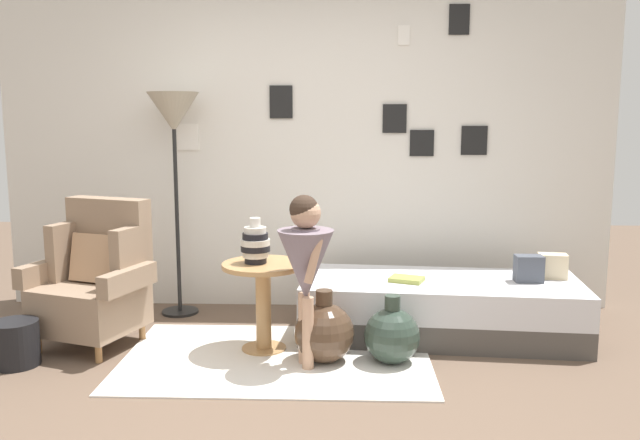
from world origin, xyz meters
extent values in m
plane|color=brown|center=(0.00, 0.00, 0.00)|extent=(12.00, 12.00, 0.00)
cube|color=silver|center=(0.00, 1.95, 1.30)|extent=(4.80, 0.10, 2.60)
cube|color=black|center=(1.31, 1.90, 1.33)|extent=(0.20, 0.02, 0.22)
cube|color=slate|center=(1.31, 1.89, 1.33)|extent=(0.15, 0.01, 0.17)
cube|color=black|center=(0.69, 1.90, 1.50)|extent=(0.18, 0.02, 0.22)
cube|color=gray|center=(0.69, 1.89, 1.50)|extent=(0.14, 0.01, 0.17)
cube|color=black|center=(-0.19, 1.90, 1.63)|extent=(0.18, 0.02, 0.25)
cube|color=gray|center=(-0.19, 1.89, 1.63)|extent=(0.14, 0.01, 0.20)
cube|color=black|center=(1.17, 1.90, 2.24)|extent=(0.15, 0.02, 0.22)
cube|color=silver|center=(1.17, 1.89, 2.24)|extent=(0.12, 0.01, 0.17)
cube|color=white|center=(0.75, 1.90, 2.13)|extent=(0.09, 0.02, 0.15)
cube|color=gray|center=(0.75, 1.89, 2.13)|extent=(0.07, 0.01, 0.11)
cube|color=black|center=(0.91, 1.90, 1.31)|extent=(0.19, 0.02, 0.20)
cube|color=#9C9C9A|center=(0.91, 1.89, 1.31)|extent=(0.14, 0.01, 0.16)
cube|color=white|center=(-0.92, 1.90, 1.36)|extent=(0.17, 0.02, 0.20)
cube|color=gray|center=(-0.92, 1.89, 1.36)|extent=(0.13, 0.01, 0.16)
cube|color=silver|center=(-0.11, 0.69, 0.01)|extent=(1.93, 1.25, 0.01)
cylinder|color=#9E7042|center=(-1.67, 0.74, 0.06)|extent=(0.04, 0.04, 0.12)
cylinder|color=#9E7042|center=(-1.22, 0.58, 0.06)|extent=(0.04, 0.04, 0.12)
cylinder|color=#9E7042|center=(-1.53, 1.16, 0.06)|extent=(0.04, 0.04, 0.12)
cylinder|color=#9E7042|center=(-1.07, 1.01, 0.06)|extent=(0.04, 0.04, 0.12)
cube|color=#8C725B|center=(-1.37, 0.87, 0.27)|extent=(0.75, 0.72, 0.30)
cube|color=#8C725B|center=(-1.30, 1.09, 0.70)|extent=(0.61, 0.33, 0.55)
cube|color=#8C725B|center=(-1.59, 1.05, 0.61)|extent=(0.18, 0.32, 0.39)
cube|color=#8C725B|center=(-1.09, 0.88, 0.61)|extent=(0.18, 0.32, 0.39)
cube|color=#8C725B|center=(-1.69, 0.96, 0.49)|extent=(0.25, 0.51, 0.14)
cube|color=#8C725B|center=(-1.07, 0.75, 0.49)|extent=(0.25, 0.51, 0.14)
cube|color=tan|center=(-1.34, 0.97, 0.58)|extent=(0.39, 0.27, 0.33)
cube|color=#4C4742|center=(0.98, 1.18, 0.09)|extent=(1.96, 0.96, 0.18)
cube|color=silver|center=(0.98, 1.18, 0.29)|extent=(1.96, 0.96, 0.22)
cube|color=beige|center=(1.76, 1.26, 0.49)|extent=(0.21, 0.15, 0.17)
cube|color=#474C56|center=(1.57, 1.15, 0.49)|extent=(0.18, 0.12, 0.18)
cylinder|color=tan|center=(-0.21, 0.84, 0.01)|extent=(0.29, 0.29, 0.02)
cylinder|color=tan|center=(-0.21, 0.84, 0.29)|extent=(0.10, 0.10, 0.53)
cylinder|color=tan|center=(-0.21, 0.84, 0.57)|extent=(0.53, 0.53, 0.03)
cylinder|color=black|center=(-0.26, 0.84, 0.60)|extent=(0.14, 0.14, 0.04)
cylinder|color=silver|center=(-0.26, 0.84, 0.64)|extent=(0.17, 0.17, 0.04)
cylinder|color=black|center=(-0.26, 0.84, 0.68)|extent=(0.19, 0.19, 0.04)
cylinder|color=silver|center=(-0.26, 0.84, 0.72)|extent=(0.19, 0.19, 0.04)
cylinder|color=black|center=(-0.26, 0.84, 0.76)|extent=(0.17, 0.17, 0.04)
cylinder|color=silver|center=(-0.26, 0.84, 0.80)|extent=(0.14, 0.14, 0.04)
cylinder|color=silver|center=(-0.26, 0.84, 0.85)|extent=(0.07, 0.07, 0.06)
cylinder|color=black|center=(-0.97, 1.65, 0.01)|extent=(0.28, 0.28, 0.02)
cylinder|color=black|center=(-0.97, 1.65, 0.82)|extent=(0.03, 0.03, 1.60)
cone|color=#9E937F|center=(-0.97, 1.65, 1.55)|extent=(0.38, 0.38, 0.30)
cylinder|color=tan|center=(0.09, 0.51, 0.23)|extent=(0.07, 0.07, 0.45)
cylinder|color=tan|center=(0.06, 0.61, 0.23)|extent=(0.07, 0.07, 0.45)
cone|color=slate|center=(0.08, 0.56, 0.64)|extent=(0.34, 0.34, 0.43)
cylinder|color=slate|center=(0.08, 0.56, 0.78)|extent=(0.17, 0.17, 0.16)
cylinder|color=tan|center=(0.13, 0.45, 0.70)|extent=(0.13, 0.08, 0.29)
cylinder|color=tan|center=(0.06, 0.68, 0.70)|extent=(0.13, 0.08, 0.29)
sphere|color=tan|center=(0.08, 0.56, 0.95)|extent=(0.18, 0.18, 0.18)
sphere|color=#38281E|center=(0.07, 0.56, 0.97)|extent=(0.17, 0.17, 0.17)
cube|color=#96A048|center=(0.74, 1.13, 0.42)|extent=(0.26, 0.23, 0.03)
sphere|color=#473323|center=(0.19, 0.65, 0.19)|extent=(0.38, 0.38, 0.38)
cylinder|color=#473323|center=(0.19, 0.65, 0.42)|extent=(0.11, 0.11, 0.09)
sphere|color=#2D3D33|center=(0.61, 0.64, 0.17)|extent=(0.35, 0.35, 0.35)
cylinder|color=#2D3D33|center=(0.61, 0.64, 0.39)|extent=(0.10, 0.10, 0.09)
cylinder|color=black|center=(-1.70, 0.52, 0.14)|extent=(0.28, 0.28, 0.28)
camera|label=1|loc=(0.31, -3.29, 1.52)|focal=37.07mm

